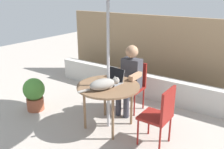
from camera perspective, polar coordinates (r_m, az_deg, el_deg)
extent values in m
plane|color=#ADA399|center=(4.12, -0.81, -11.87)|extent=(14.00, 14.00, 0.00)
cube|color=#937756|center=(5.57, 11.94, 4.95)|extent=(5.04, 0.08, 1.61)
cube|color=beige|center=(5.10, 8.30, -2.73)|extent=(4.54, 0.20, 0.49)
cylinder|color=brown|center=(3.81, -0.85, -2.75)|extent=(0.98, 0.98, 0.03)
cylinder|color=brown|center=(4.03, 4.57, -7.12)|extent=(0.04, 0.04, 0.69)
cylinder|color=brown|center=(4.30, -1.68, -5.34)|extent=(0.04, 0.04, 0.69)
cylinder|color=brown|center=(3.92, -6.39, -7.99)|extent=(0.04, 0.04, 0.69)
cylinder|color=brown|center=(3.63, 0.20, -10.24)|extent=(0.04, 0.04, 0.69)
cylinder|color=#B7B7BC|center=(3.67, -0.89, 4.01)|extent=(0.04, 0.04, 2.34)
cube|color=maroon|center=(4.47, 4.48, -3.23)|extent=(0.40, 0.40, 0.04)
cube|color=maroon|center=(4.54, 5.71, 0.27)|extent=(0.40, 0.04, 0.44)
cylinder|color=maroon|center=(4.63, 7.31, -5.56)|extent=(0.03, 0.03, 0.41)
cylinder|color=maroon|center=(4.78, 3.68, -4.63)|extent=(0.03, 0.03, 0.41)
cylinder|color=maroon|center=(4.51, 1.44, -6.07)|extent=(0.03, 0.03, 0.41)
cylinder|color=maroon|center=(4.35, 5.22, -7.12)|extent=(0.03, 0.03, 0.41)
cube|color=maroon|center=(3.56, 9.94, -9.65)|extent=(0.40, 0.40, 0.04)
cube|color=maroon|center=(3.39, 12.92, -6.87)|extent=(0.04, 0.40, 0.44)
cylinder|color=maroon|center=(3.48, 11.07, -14.72)|extent=(0.03, 0.03, 0.41)
cylinder|color=maroon|center=(3.75, 13.29, -12.22)|extent=(0.03, 0.03, 0.41)
cylinder|color=maroon|center=(3.86, 8.56, -10.89)|extent=(0.03, 0.03, 0.41)
cylinder|color=maroon|center=(3.60, 6.03, -13.16)|extent=(0.03, 0.03, 0.41)
cube|color=#3F3F47|center=(4.37, 4.58, 0.26)|extent=(0.34, 0.20, 0.54)
sphere|color=tan|center=(4.25, 4.65, 5.34)|extent=(0.22, 0.22, 0.22)
cube|color=#383842|center=(4.37, 2.61, -2.80)|extent=(0.12, 0.30, 0.12)
cylinder|color=#383842|center=(4.36, 1.50, -6.73)|extent=(0.10, 0.10, 0.45)
cube|color=#383842|center=(4.29, 4.42, -3.24)|extent=(0.12, 0.30, 0.12)
cylinder|color=#383842|center=(4.29, 3.30, -7.25)|extent=(0.10, 0.10, 0.45)
cube|color=tan|center=(4.28, 0.80, 0.61)|extent=(0.08, 0.32, 0.08)
cube|color=tan|center=(4.08, 5.47, -0.40)|extent=(0.08, 0.32, 0.08)
cube|color=gray|center=(3.91, -0.05, -1.82)|extent=(0.33, 0.26, 0.02)
cube|color=black|center=(3.94, 0.96, 0.04)|extent=(0.30, 0.10, 0.20)
cube|color=gray|center=(3.95, 1.04, 0.07)|extent=(0.30, 0.09, 0.20)
ellipsoid|color=gray|center=(3.62, -2.25, -2.29)|extent=(0.35, 0.44, 0.17)
sphere|color=gray|center=(3.71, 0.90, -1.40)|extent=(0.11, 0.11, 0.11)
ellipsoid|color=white|center=(3.68, -0.70, -2.56)|extent=(0.16, 0.16, 0.09)
cylinder|color=gray|center=(3.56, -6.51, -3.80)|extent=(0.11, 0.18, 0.04)
cone|color=gray|center=(3.67, 1.14, -0.82)|extent=(0.04, 0.04, 0.03)
cone|color=gray|center=(3.71, 0.68, -0.54)|extent=(0.04, 0.04, 0.03)
cylinder|color=#9E5138|center=(4.81, -17.36, -6.49)|extent=(0.31, 0.31, 0.24)
ellipsoid|color=#4C8C38|center=(4.69, -17.71, -3.27)|extent=(0.39, 0.39, 0.41)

